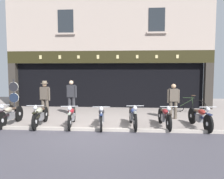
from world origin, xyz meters
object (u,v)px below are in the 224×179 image
motorcycle_right (165,117)px  motorcycle_far_right (200,117)px  salesman_left (45,96)px  advert_board_far (158,80)px  advert_board_near (140,79)px  motorcycle_center (102,116)px  salesman_right (173,100)px  tyre_sign_pole (14,93)px  motorcycle_center_left (72,116)px  leaning_bicycle (189,105)px  motorcycle_left (40,115)px  shopkeeper_center (71,96)px  motorcycle_center_right (133,116)px  motorcycle_far_left (10,115)px

motorcycle_right → motorcycle_far_right: motorcycle_far_right is taller
salesman_left → advert_board_far: bearing=-141.1°
motorcycle_right → advert_board_near: (-0.74, 4.63, 1.27)m
motorcycle_center → motorcycle_right: (2.41, 0.11, 0.01)m
salesman_right → tyre_sign_pole: tyre_sign_pole is taller
motorcycle_center_left → motorcycle_right: (3.60, 0.05, 0.01)m
motorcycle_center → salesman_right: salesman_right is taller
salesman_right → advert_board_far: 3.17m
motorcycle_center → leaning_bicycle: (4.15, 3.34, -0.04)m
motorcycle_center → salesman_left: (-2.95, 1.88, 0.53)m
tyre_sign_pole → advert_board_near: 7.05m
motorcycle_center_left → motorcycle_center: bearing=169.3°
motorcycle_center_left → motorcycle_far_right: (4.90, 0.02, 0.02)m
motorcycle_left → leaning_bicycle: (6.56, 3.36, -0.05)m
motorcycle_center → leaning_bicycle: size_ratio=1.20×
shopkeeper_center → salesman_right: bearing=-177.8°
motorcycle_left → tyre_sign_pole: bearing=-55.0°
motorcycle_center_right → advert_board_near: (0.46, 4.67, 1.25)m
motorcycle_center_left → motorcycle_center: (1.18, -0.06, 0.00)m
motorcycle_far_right → leaning_bicycle: size_ratio=1.21×
salesman_right → leaning_bicycle: (1.11, 1.66, -0.50)m
motorcycle_left → leaning_bicycle: bearing=-158.7°
salesman_left → advert_board_near: advert_board_near is taller
motorcycle_far_left → salesman_left: size_ratio=1.18×
motorcycle_far_left → advert_board_far: size_ratio=2.04×
motorcycle_far_left → motorcycle_center_right: size_ratio=0.98×
motorcycle_center_right → motorcycle_center_left: bearing=-5.5°
motorcycle_center_right → advert_board_near: bearing=-101.5°
salesman_left → salesman_right: salesman_left is taller
leaning_bicycle → salesman_left: bearing=115.1°
motorcycle_right → motorcycle_far_right: 1.30m
salesman_right → leaning_bicycle: salesman_right is taller
advert_board_near → motorcycle_left: bearing=-130.6°
salesman_right → advert_board_near: size_ratio=1.79×
motorcycle_center → advert_board_far: advert_board_far is taller
motorcycle_right → shopkeeper_center: shopkeeper_center is taller
motorcycle_far_left → advert_board_far: advert_board_far is taller
motorcycle_far_left → motorcycle_center: motorcycle_far_left is taller
shopkeeper_center → advert_board_near: bearing=-135.1°
motorcycle_right → motorcycle_center_left: bearing=-3.9°
motorcycle_far_left → motorcycle_left: size_ratio=0.98×
advert_board_near → motorcycle_center_right: bearing=-95.6°
shopkeeper_center → motorcycle_right: bearing=162.0°
motorcycle_far_left → shopkeeper_center: bearing=-129.4°
shopkeeper_center → tyre_sign_pole: bearing=-4.0°
motorcycle_far_right → tyre_sign_pole: 9.41m
motorcycle_center_right → leaning_bicycle: bearing=-137.9°
salesman_left → motorcycle_right: bearing=173.9°
motorcycle_center → leaning_bicycle: 5.32m
motorcycle_center → motorcycle_center_right: size_ratio=1.00×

